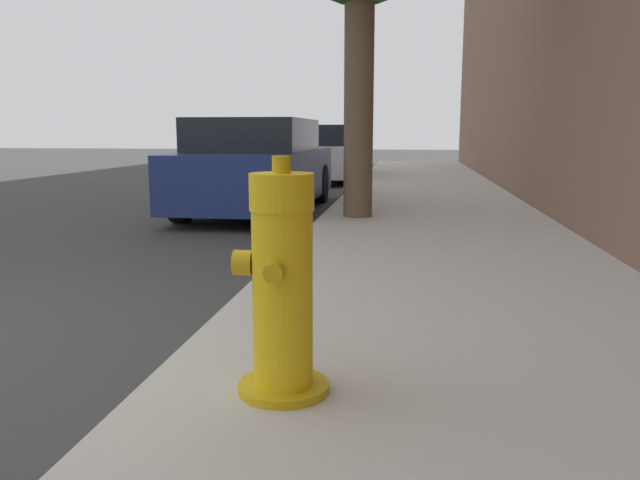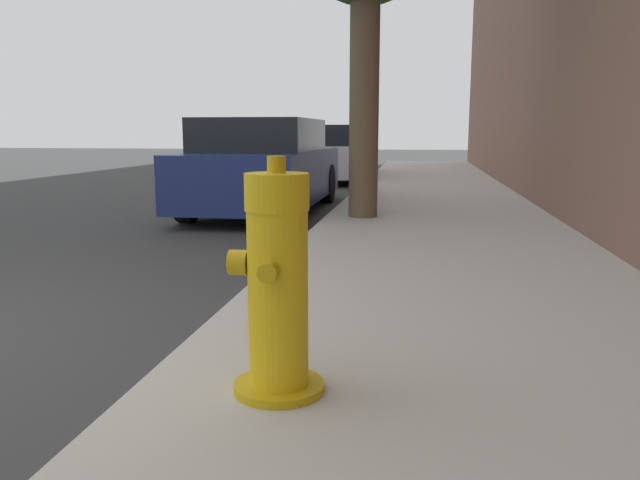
# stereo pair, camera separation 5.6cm
# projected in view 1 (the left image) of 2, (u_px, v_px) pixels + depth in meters

# --- Properties ---
(sidewalk_slab) EXTENTS (2.80, 40.00, 0.16)m
(sidewalk_slab) POSITION_uv_depth(u_px,v_px,m) (477.00, 390.00, 2.71)
(sidewalk_slab) COLOR #B7B2A8
(sidewalk_slab) RESTS_ON ground_plane
(fire_hydrant) EXTENTS (0.38, 0.37, 0.94)m
(fire_hydrant) POSITION_uv_depth(u_px,v_px,m) (282.00, 288.00, 2.44)
(fire_hydrant) COLOR #C39C11
(fire_hydrant) RESTS_ON sidewalk_slab
(parked_car_near) EXTENTS (1.69, 4.21, 1.37)m
(parked_car_near) POSITION_uv_depth(u_px,v_px,m) (258.00, 167.00, 9.28)
(parked_car_near) COLOR navy
(parked_car_near) RESTS_ON ground_plane
(parked_car_mid) EXTENTS (1.86, 4.13, 1.34)m
(parked_car_mid) POSITION_uv_depth(u_px,v_px,m) (315.00, 154.00, 15.24)
(parked_car_mid) COLOR silver
(parked_car_mid) RESTS_ON ground_plane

